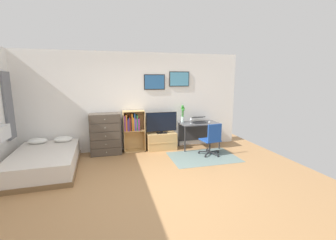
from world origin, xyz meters
The scene contains 14 objects.
ground_plane centered at (0.00, 0.00, 0.00)m, with size 7.20×7.20×0.00m, color #A87A4C.
wall_back_with_posters centered at (0.01, 2.43, 1.36)m, with size 6.12×0.09×2.70m.
area_rug centered at (1.58, 1.25, 0.00)m, with size 1.70×1.20×0.01m, color slate.
bed centered at (-2.13, 1.36, 0.22)m, with size 1.38×2.08×0.56m.
dresser centered at (-0.84, 2.15, 0.55)m, with size 0.79×0.46×1.10m.
bookshelf centered at (-0.11, 2.22, 0.68)m, with size 0.58×0.30×1.13m.
tv_stand centered at (0.68, 2.17, 0.24)m, with size 0.83×0.41×0.48m.
television centered at (0.68, 2.15, 0.78)m, with size 0.87×0.16×0.60m.
desk centered at (1.78, 2.14, 0.61)m, with size 1.10×0.62×0.74m.
office_chair centered at (1.83, 1.31, 0.46)m, with size 0.57×0.58×0.86m.
laptop centered at (1.79, 2.12, 0.81)m, with size 0.39×0.42×0.17m.
computer_mouse centered at (2.06, 1.99, 0.76)m, with size 0.06×0.10×0.03m, color silver.
bamboo_vase centered at (1.35, 2.26, 1.00)m, with size 0.11×0.10×0.50m.
wine_glass centered at (1.50, 1.99, 0.87)m, with size 0.07×0.07×0.18m.
Camera 1 is at (-0.75, -3.93, 2.00)m, focal length 24.37 mm.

